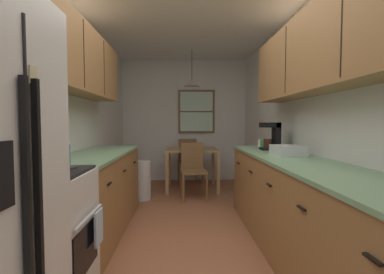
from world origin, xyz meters
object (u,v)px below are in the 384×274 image
stove_range (36,242)px  coffee_maker (272,136)px  dish_rack (288,150)px  dining_table (192,155)px  dining_chair_near (193,168)px  dining_chair_far (187,158)px  mug_spare (261,143)px  storage_canister (63,153)px  mug_by_coffeemaker (263,144)px  trash_bin (142,180)px  microwave_over_range (11,50)px  table_serving_bowl (189,147)px

stove_range → coffee_maker: size_ratio=3.30×
dish_rack → coffee_maker: bearing=87.1°
dining_table → coffee_maker: bearing=-62.2°
dining_chair_near → dish_rack: bearing=-62.2°
dining_chair_far → mug_spare: (0.98, -1.94, 0.45)m
storage_canister → mug_by_coffeemaker: size_ratio=1.49×
trash_bin → coffee_maker: bearing=-32.0°
dining_chair_near → dining_chair_far: 1.27m
dining_chair_far → storage_canister: size_ratio=5.14×
trash_bin → dish_rack: 2.49m
microwave_over_range → coffee_maker: 2.75m
stove_range → table_serving_bowl: stove_range is taller
dining_table → mug_spare: 1.62m
microwave_over_range → mug_by_coffeemaker: microwave_over_range is taller
microwave_over_range → table_serving_bowl: size_ratio=2.68×
mug_spare → table_serving_bowl: 1.59m
coffee_maker → dish_rack: size_ratio=0.98×
trash_bin → coffee_maker: (1.75, -1.09, 0.77)m
dining_table → coffee_maker: coffee_maker is taller
coffee_maker → dish_rack: (-0.03, -0.58, -0.12)m
dining_chair_near → mug_spare: size_ratio=7.62×
dining_chair_far → table_serving_bowl: (0.02, -0.68, 0.28)m
microwave_over_range → table_serving_bowl: bearing=70.3°
microwave_over_range → mug_spare: (2.15, 2.04, -0.73)m
dining_table → coffee_maker: (0.92, -1.75, 0.43)m
stove_range → coffee_maker: coffee_maker is taller
dining_chair_far → storage_canister: storage_canister is taller
dining_table → table_serving_bowl: (-0.06, -0.04, 0.14)m
dining_table → dish_rack: bearing=-69.1°
dining_chair_near → storage_canister: 2.55m
stove_range → table_serving_bowl: bearing=72.1°
stove_range → dining_chair_near: (1.12, 2.71, 0.03)m
dining_table → dining_chair_far: (-0.07, 0.64, -0.14)m
coffee_maker → mug_spare: coffee_maker is taller
microwave_over_range → trash_bin: (0.41, 2.68, -1.37)m
dining_chair_far → mug_by_coffeemaker: bearing=-66.5°
coffee_maker → mug_spare: bearing=91.4°
coffee_maker → microwave_over_range: bearing=-143.6°
trash_bin → table_serving_bowl: (0.77, 0.61, 0.48)m
dining_chair_near → trash_bin: dining_chair_near is taller
trash_bin → microwave_over_range: bearing=-98.6°
dining_chair_near → dining_chair_far: size_ratio=1.00×
storage_canister → dining_table: bearing=68.6°
microwave_over_range → dining_table: bearing=69.7°
coffee_maker → mug_by_coffeemaker: (-0.05, 0.21, -0.12)m
dining_table → dining_chair_near: (-0.00, -0.64, -0.14)m
storage_canister → dining_chair_far: bearing=73.3°
dining_chair_far → storage_canister: (-1.06, -3.51, 0.49)m
microwave_over_range → dining_table: size_ratio=0.60×
dining_chair_far → mug_spare: 2.22m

